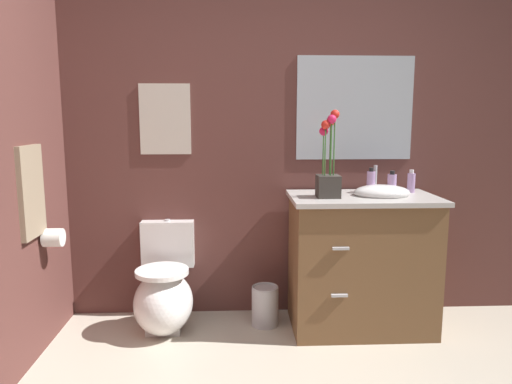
% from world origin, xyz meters
% --- Properties ---
extents(wall_back, '(4.21, 0.05, 2.50)m').
position_xyz_m(wall_back, '(0.20, 1.81, 1.25)').
color(wall_back, brown).
rests_on(wall_back, ground_plane).
extents(toilet, '(0.38, 0.59, 0.69)m').
position_xyz_m(toilet, '(-0.67, 1.51, 0.24)').
color(toilet, white).
rests_on(toilet, ground_plane).
extents(vanity_cabinet, '(0.94, 0.56, 1.07)m').
position_xyz_m(vanity_cabinet, '(0.63, 1.48, 0.46)').
color(vanity_cabinet, brown).
rests_on(vanity_cabinet, ground_plane).
extents(flower_vase, '(0.14, 0.14, 0.54)m').
position_xyz_m(flower_vase, '(0.39, 1.43, 1.06)').
color(flower_vase, '#38332D').
rests_on(flower_vase, vanity_cabinet).
extents(soap_bottle, '(0.05, 0.05, 0.17)m').
position_xyz_m(soap_bottle, '(0.70, 1.58, 0.97)').
color(soap_bottle, '#B28CBF').
rests_on(soap_bottle, vanity_cabinet).
extents(lotion_bottle, '(0.05, 0.05, 0.15)m').
position_xyz_m(lotion_bottle, '(0.98, 1.60, 0.96)').
color(lotion_bottle, '#B28CBF').
rests_on(lotion_bottle, vanity_cabinet).
extents(hand_wash_bottle, '(0.06, 0.06, 0.16)m').
position_xyz_m(hand_wash_bottle, '(0.82, 1.52, 0.96)').
color(hand_wash_bottle, '#B28CBF').
rests_on(hand_wash_bottle, vanity_cabinet).
extents(trash_bin, '(0.18, 0.18, 0.27)m').
position_xyz_m(trash_bin, '(0.00, 1.54, 0.14)').
color(trash_bin, '#B7B7BC').
rests_on(trash_bin, ground_plane).
extents(wall_poster, '(0.34, 0.01, 0.47)m').
position_xyz_m(wall_poster, '(-0.67, 1.78, 1.38)').
color(wall_poster, beige).
extents(wall_mirror, '(0.80, 0.01, 0.70)m').
position_xyz_m(wall_mirror, '(0.63, 1.78, 1.45)').
color(wall_mirror, '#B2BCC6').
extents(hanging_towel, '(0.03, 0.28, 0.52)m').
position_xyz_m(hanging_towel, '(-1.34, 1.19, 0.98)').
color(hanging_towel, gray).
extents(toilet_paper_roll, '(0.11, 0.11, 0.11)m').
position_xyz_m(toilet_paper_roll, '(-1.28, 1.31, 0.68)').
color(toilet_paper_roll, white).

